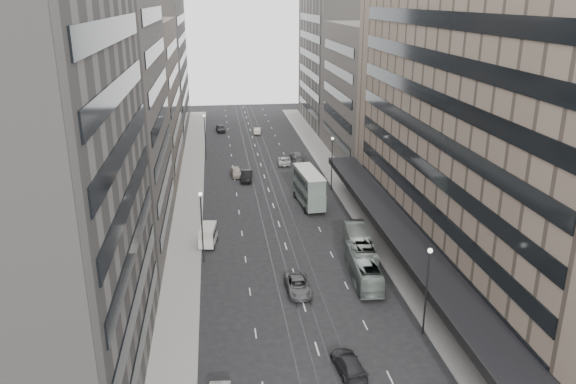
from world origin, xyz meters
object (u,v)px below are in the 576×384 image
bus_far (360,247)px  double_decker (309,187)px  panel_van (208,235)px  sedan_2 (298,285)px  bus_near (363,267)px

bus_far → double_decker: 18.35m
bus_far → panel_van: bearing=-12.9°
bus_far → double_decker: size_ratio=1.15×
bus_far → sedan_2: size_ratio=2.13×
bus_far → sedan_2: 10.46m
sedan_2 → bus_near: bearing=13.1°
bus_far → double_decker: double_decker is taller
panel_van → sedan_2: size_ratio=0.80×
double_decker → panel_van: size_ratio=2.32×
bus_far → panel_van: 18.14m
bus_far → double_decker: (-2.84, 18.09, 1.22)m
panel_van → bus_near: bearing=-26.0°
bus_near → panel_van: (-16.21, 10.91, -0.06)m
bus_near → panel_van: bearing=-30.4°
double_decker → panel_van: 18.74m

